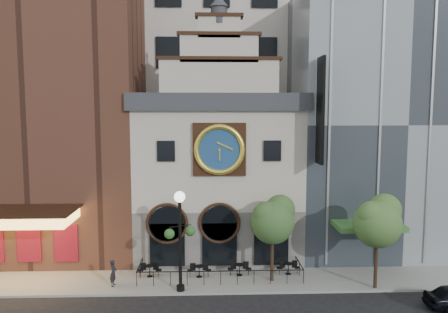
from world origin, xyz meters
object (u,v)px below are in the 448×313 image
bistro_2 (240,269)px  tree_left (273,219)px  bistro_0 (150,270)px  bistro_1 (199,270)px  bistro_3 (288,267)px  lamppost (180,230)px  tree_right (378,220)px  pedestrian (113,273)px

bistro_2 → tree_left: (2.09, -0.92, 3.64)m
tree_left → bistro_0: bearing=173.5°
tree_left → bistro_1: bearing=171.3°
bistro_2 → bistro_3: bearing=1.6°
bistro_0 → tree_left: size_ratio=0.28×
lamppost → tree_right: 12.18m
bistro_3 → pedestrian: bearing=-172.3°
tree_left → tree_right: (6.28, -1.39, 0.22)m
bistro_0 → tree_right: size_ratio=0.27×
bistro_0 → bistro_1: size_ratio=1.00×
bistro_0 → lamppost: size_ratio=0.26×
bistro_0 → pedestrian: pedestrian is taller
lamppost → bistro_0: bearing=108.5°
bistro_2 → tree_right: tree_right is taller
tree_left → pedestrian: bearing=-177.0°
bistro_0 → lamppost: (2.19, -2.35, 3.37)m
bistro_0 → pedestrian: bearing=-145.1°
pedestrian → bistro_2: bearing=-75.0°
bistro_1 → pedestrian: (-5.38, -1.27, 0.38)m
bistro_3 → lamppost: lamppost is taller
bistro_0 → bistro_2: same height
bistro_0 → lamppost: 4.65m
bistro_0 → tree_right: 15.05m
bistro_1 → tree_left: size_ratio=0.28×
bistro_2 → bistro_1: bearing=-176.0°
bistro_1 → bistro_0: bearing=176.8°
bistro_1 → tree_right: 11.92m
bistro_3 → tree_right: 6.80m
pedestrian → lamppost: size_ratio=0.27×
lamppost → tree_left: bearing=-10.9°
lamppost → tree_left: lamppost is taller
bistro_2 → bistro_3: same height
tree_right → bistro_2: bearing=164.6°
tree_left → lamppost: bearing=-166.4°
tree_right → bistro_1: bearing=169.1°
lamppost → bistro_2: bearing=7.1°
bistro_2 → bistro_3: (3.31, 0.09, 0.00)m
pedestrian → bistro_0: bearing=-50.3°
bistro_2 → lamppost: (-3.80, -2.35, 3.37)m
bistro_0 → bistro_3: 9.31m
bistro_0 → bistro_3: bearing=0.6°
tree_left → tree_right: 6.44m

